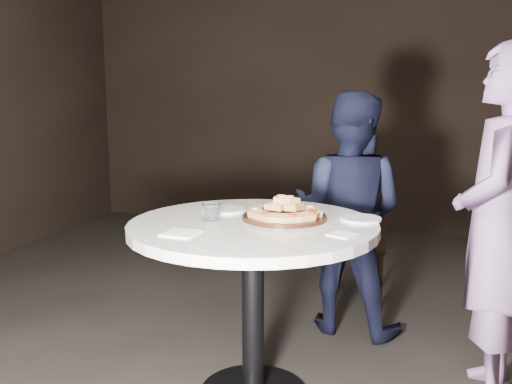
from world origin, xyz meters
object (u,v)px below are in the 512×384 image
table (253,256)px  chair_far (356,238)px  serving_board (284,217)px  water_glass (211,212)px  focaccia_pile (285,210)px  diner_teal (497,226)px  diner_navy (348,213)px

table → chair_far: (0.32, 1.32, -0.22)m
table → serving_board: (0.12, 0.10, 0.17)m
water_glass → focaccia_pile: bearing=22.1°
water_glass → diner_teal: (1.25, 0.34, -0.06)m
diner_navy → diner_teal: diner_teal is taller
serving_board → chair_far: 1.29m
serving_board → diner_navy: 0.86m
focaccia_pile → serving_board: bearing=-85.0°
water_glass → chair_far: water_glass is taller
table → water_glass: bearing=-174.6°
chair_far → diner_teal: (0.74, -1.00, 0.36)m
water_glass → diner_teal: 1.30m
table → diner_navy: 0.98m
focaccia_pile → diner_navy: 0.86m
water_glass → chair_far: bearing=69.0°
water_glass → table: bearing=5.4°
water_glass → diner_navy: bearing=62.0°
focaccia_pile → chair_far: (0.20, 1.21, -0.42)m
focaccia_pile → diner_teal: size_ratio=0.21×
focaccia_pile → chair_far: 1.30m
table → serving_board: size_ratio=3.53×
table → serving_board: bearing=40.6°
table → serving_board: 0.23m
diner_navy → chair_far: bearing=-81.2°
table → diner_teal: (1.06, 0.32, 0.14)m
chair_far → water_glass: bearing=62.4°
serving_board → diner_teal: diner_teal is taller
water_glass → chair_far: (0.51, 1.34, -0.42)m
chair_far → diner_navy: size_ratio=0.57×
chair_far → diner_navy: bearing=81.9°
diner_teal → table: bearing=-63.8°
serving_board → focaccia_pile: bearing=95.0°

